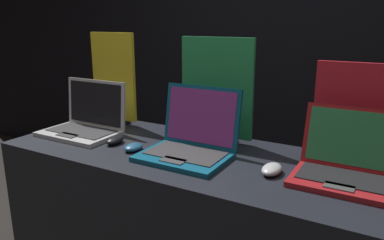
# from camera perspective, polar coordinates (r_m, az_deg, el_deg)

# --- Properties ---
(wall_back) EXTENTS (8.00, 0.05, 2.80)m
(wall_back) POSITION_cam_1_polar(r_m,az_deg,el_deg) (3.03, 15.44, 12.72)
(wall_back) COLOR black
(wall_back) RESTS_ON ground_plane
(laptop_front) EXTENTS (0.38, 0.27, 0.26)m
(laptop_front) POSITION_cam_1_polar(r_m,az_deg,el_deg) (1.97, -15.90, -0.21)
(laptop_front) COLOR #B7B7BC
(laptop_front) RESTS_ON display_counter
(mouse_front) EXTENTS (0.06, 0.10, 0.03)m
(mouse_front) POSITION_cam_1_polar(r_m,az_deg,el_deg) (1.78, -11.67, -3.06)
(mouse_front) COLOR black
(mouse_front) RESTS_ON display_counter
(promo_stand_front) EXTENTS (0.28, 0.07, 0.49)m
(promo_stand_front) POSITION_cam_1_polar(r_m,az_deg,el_deg) (2.09, -11.82, 5.87)
(promo_stand_front) COLOR black
(promo_stand_front) RESTS_ON display_counter
(laptop_middle) EXTENTS (0.36, 0.32, 0.28)m
(laptop_middle) POSITION_cam_1_polar(r_m,az_deg,el_deg) (1.58, -0.19, -3.12)
(laptop_middle) COLOR #0F5170
(laptop_middle) RESTS_ON display_counter
(mouse_middle) EXTENTS (0.07, 0.10, 0.03)m
(mouse_middle) POSITION_cam_1_polar(r_m,az_deg,el_deg) (1.67, -8.91, -4.11)
(mouse_middle) COLOR navy
(mouse_middle) RESTS_ON display_counter
(promo_stand_middle) EXTENTS (0.36, 0.07, 0.48)m
(promo_stand_middle) POSITION_cam_1_polar(r_m,az_deg,el_deg) (1.75, 3.74, 4.24)
(promo_stand_middle) COLOR black
(promo_stand_middle) RESTS_ON display_counter
(laptop_back) EXTENTS (0.35, 0.30, 0.25)m
(laptop_back) POSITION_cam_1_polar(r_m,az_deg,el_deg) (1.46, 22.41, -6.24)
(laptop_back) COLOR maroon
(laptop_back) RESTS_ON display_counter
(mouse_back) EXTENTS (0.07, 0.12, 0.04)m
(mouse_back) POSITION_cam_1_polar(r_m,az_deg,el_deg) (1.44, 12.06, -7.35)
(mouse_back) COLOR #B2B2B7
(mouse_back) RESTS_ON display_counter
(promo_stand_back) EXTENTS (0.35, 0.07, 0.40)m
(promo_stand_back) POSITION_cam_1_polar(r_m,az_deg,el_deg) (1.64, 23.96, 0.69)
(promo_stand_back) COLOR black
(promo_stand_back) RESTS_ON display_counter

